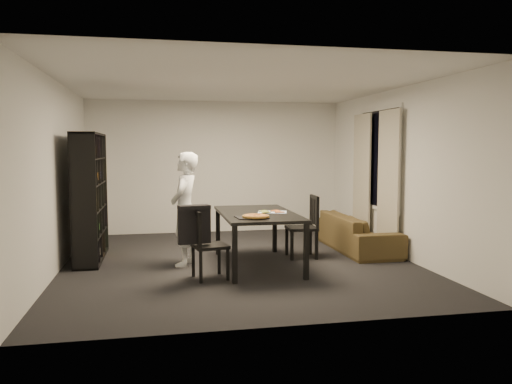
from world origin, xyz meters
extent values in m
cube|color=black|center=(0.00, 0.00, 0.00)|extent=(5.00, 5.50, 0.01)
cube|color=white|center=(0.00, 0.00, 2.60)|extent=(5.00, 5.50, 0.01)
cube|color=white|center=(0.00, 2.75, 1.30)|extent=(5.00, 0.01, 2.60)
cube|color=white|center=(0.00, -2.75, 1.30)|extent=(5.00, 0.01, 2.60)
cube|color=white|center=(-2.50, 0.00, 1.30)|extent=(0.01, 5.50, 2.60)
cube|color=white|center=(2.50, 0.00, 1.30)|extent=(0.01, 5.50, 2.60)
cube|color=black|center=(2.48, 0.60, 1.50)|extent=(0.02, 1.40, 1.60)
cube|color=white|center=(2.48, 0.60, 1.50)|extent=(0.03, 1.52, 1.72)
cube|color=#BBB59F|center=(2.40, 0.08, 1.15)|extent=(0.03, 0.70, 2.25)
cube|color=#BBB59F|center=(2.40, 1.12, 1.15)|extent=(0.03, 0.70, 2.25)
cube|color=black|center=(-2.16, 0.60, 0.95)|extent=(0.35, 1.50, 1.90)
cube|color=black|center=(0.22, -0.30, 0.75)|extent=(1.02, 1.84, 0.04)
cube|color=black|center=(-0.24, -1.17, 0.36)|extent=(0.06, 0.06, 0.73)
cube|color=black|center=(0.68, -1.17, 0.36)|extent=(0.06, 0.06, 0.73)
cube|color=black|center=(-0.24, 0.57, 0.36)|extent=(0.06, 0.06, 0.73)
cube|color=black|center=(0.68, 0.57, 0.36)|extent=(0.06, 0.06, 0.73)
cube|color=black|center=(-0.51, -0.87, 0.42)|extent=(0.49, 0.49, 0.04)
cube|color=black|center=(-0.70, -0.91, 0.66)|extent=(0.12, 0.41, 0.44)
cube|color=black|center=(-0.70, -0.91, 0.87)|extent=(0.10, 0.39, 0.05)
cube|color=black|center=(-0.30, -1.01, 0.20)|extent=(0.04, 0.04, 0.40)
cube|color=black|center=(-0.37, -0.66, 0.20)|extent=(0.04, 0.04, 0.40)
cube|color=black|center=(-0.65, -1.08, 0.20)|extent=(0.04, 0.04, 0.40)
cube|color=black|center=(-0.72, -0.73, 0.20)|extent=(0.04, 0.04, 0.40)
cube|color=black|center=(1.00, 0.11, 0.45)|extent=(0.47, 0.47, 0.04)
cube|color=black|center=(1.20, 0.10, 0.71)|extent=(0.07, 0.44, 0.47)
cube|color=black|center=(1.20, 0.10, 0.93)|extent=(0.05, 0.42, 0.05)
cube|color=black|center=(0.82, 0.31, 0.22)|extent=(0.04, 0.04, 0.43)
cube|color=black|center=(0.80, -0.07, 0.22)|extent=(0.04, 0.04, 0.43)
cube|color=black|center=(1.20, 0.29, 0.22)|extent=(0.04, 0.04, 0.43)
cube|color=black|center=(1.18, -0.09, 0.22)|extent=(0.04, 0.04, 0.43)
cube|color=black|center=(-0.71, -0.91, 0.69)|extent=(0.42, 0.16, 0.44)
cube|color=black|center=(-0.71, -0.91, 0.94)|extent=(0.42, 0.25, 0.05)
imported|color=white|center=(-0.78, -0.06, 0.81)|extent=(0.57, 0.69, 1.62)
cube|color=black|center=(0.04, -0.82, 0.77)|extent=(0.42, 0.35, 0.01)
cylinder|color=olive|center=(0.09, -0.87, 0.79)|extent=(0.35, 0.35, 0.02)
cylinder|color=#C28132|center=(0.09, -0.87, 0.81)|extent=(0.31, 0.31, 0.01)
cube|color=white|center=(0.43, -0.35, 0.77)|extent=(0.46, 0.39, 0.01)
imported|color=#42361A|center=(2.07, 0.50, 0.29)|extent=(0.78, 1.99, 0.58)
camera|label=1|loc=(-1.16, -7.18, 1.68)|focal=35.00mm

